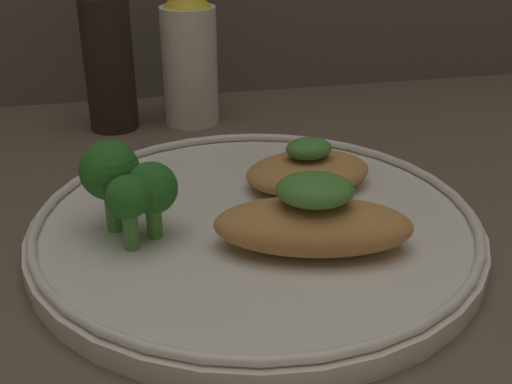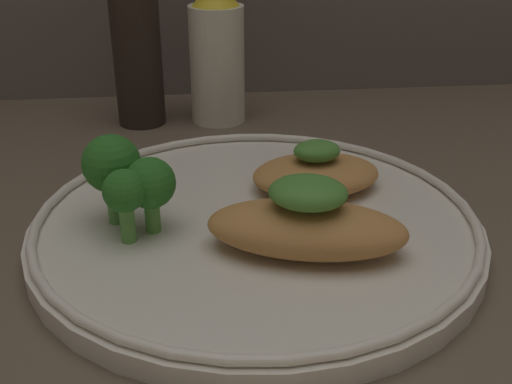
{
  "view_description": "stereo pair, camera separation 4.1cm",
  "coord_description": "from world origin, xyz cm",
  "px_view_note": "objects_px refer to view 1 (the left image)",
  "views": [
    {
      "loc": [
        -7.85,
        -35.95,
        21.49
      ],
      "look_at": [
        0.0,
        0.0,
        3.4
      ],
      "focal_mm": 45.0,
      "sensor_mm": 36.0,
      "label": 1
    },
    {
      "loc": [
        -3.8,
        -36.6,
        21.49
      ],
      "look_at": [
        0.0,
        0.0,
        3.4
      ],
      "focal_mm": 45.0,
      "sensor_mm": 36.0,
      "label": 2
    }
  ],
  "objects_px": {
    "plate": "(256,225)",
    "pepper_grinder": "(108,57)",
    "broccoli_bunch": "(127,183)",
    "sauce_bottle": "(189,57)"
  },
  "relations": [
    {
      "from": "sauce_bottle",
      "to": "pepper_grinder",
      "type": "distance_m",
      "value": 0.07
    },
    {
      "from": "plate",
      "to": "broccoli_bunch",
      "type": "xyz_separation_m",
      "value": [
        -0.08,
        -0.0,
        0.04
      ]
    },
    {
      "from": "plate",
      "to": "broccoli_bunch",
      "type": "relative_size",
      "value": 4.92
    },
    {
      "from": "broccoli_bunch",
      "to": "pepper_grinder",
      "type": "distance_m",
      "value": 0.24
    },
    {
      "from": "broccoli_bunch",
      "to": "sauce_bottle",
      "type": "height_order",
      "value": "sauce_bottle"
    },
    {
      "from": "broccoli_bunch",
      "to": "plate",
      "type": "bearing_deg",
      "value": 2.03
    },
    {
      "from": "sauce_bottle",
      "to": "pepper_grinder",
      "type": "xyz_separation_m",
      "value": [
        -0.07,
        -0.0,
        0.0
      ]
    },
    {
      "from": "plate",
      "to": "pepper_grinder",
      "type": "bearing_deg",
      "value": 110.39
    },
    {
      "from": "plate",
      "to": "pepper_grinder",
      "type": "height_order",
      "value": "pepper_grinder"
    },
    {
      "from": "plate",
      "to": "sauce_bottle",
      "type": "bearing_deg",
      "value": 93.12
    }
  ]
}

